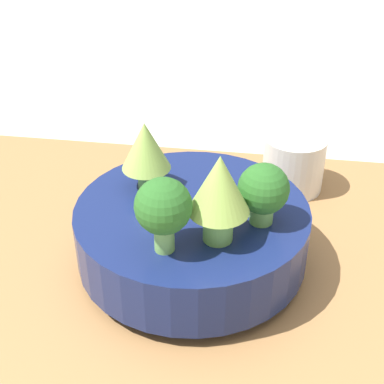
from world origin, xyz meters
TOP-DOWN VIEW (x-y plane):
  - ground_plane at (0.00, 0.00)m, footprint 6.00×6.00m
  - table at (0.00, 0.00)m, footprint 0.82×0.61m
  - bowl at (-0.01, -0.03)m, footprint 0.26×0.26m
  - broccoli_floret_left at (-0.08, -0.01)m, footprint 0.05×0.05m
  - broccoli_floret_back at (0.01, 0.05)m, footprint 0.05×0.05m
  - romanesco_piece_far at (-0.04, 0.02)m, footprint 0.06×0.06m
  - romanesco_piece_near at (0.05, -0.06)m, footprint 0.06×0.06m
  - cup at (-0.12, -0.21)m, footprint 0.08×0.08m

SIDE VIEW (x-z plane):
  - ground_plane at x=0.00m, z-range 0.00..0.00m
  - table at x=0.00m, z-range 0.00..0.04m
  - cup at x=-0.12m, z-range 0.04..0.11m
  - bowl at x=-0.01m, z-range 0.04..0.12m
  - broccoli_floret_left at x=-0.08m, z-range 0.12..0.19m
  - broccoli_floret_back at x=0.01m, z-range 0.12..0.20m
  - romanesco_piece_near at x=0.05m, z-range 0.12..0.21m
  - romanesco_piece_far at x=-0.04m, z-range 0.13..0.22m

